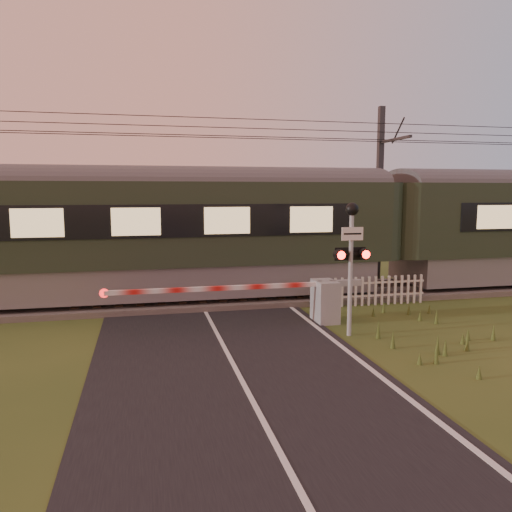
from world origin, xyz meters
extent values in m
plane|color=#33491C|center=(0.00, 0.00, 0.00)|extent=(160.00, 160.00, 0.00)
cube|color=black|center=(0.00, 0.00, 0.01)|extent=(6.00, 140.00, 0.02)
cube|color=#47423D|center=(0.00, 6.50, 0.06)|extent=(140.00, 3.40, 0.24)
cube|color=slate|center=(0.00, 5.78, 0.26)|extent=(140.00, 0.08, 0.14)
cube|color=slate|center=(0.00, 7.22, 0.26)|extent=(140.00, 0.08, 0.14)
cube|color=#2D2116|center=(0.00, 6.50, 0.19)|extent=(0.24, 2.20, 0.06)
cylinder|color=black|center=(0.00, 6.20, 5.50)|extent=(120.00, 0.02, 0.02)
cylinder|color=black|center=(0.00, 6.80, 5.50)|extent=(120.00, 0.02, 0.02)
cylinder|color=black|center=(0.00, 6.50, 6.10)|extent=(120.00, 0.02, 0.02)
cylinder|color=black|center=(0.00, 6.50, 5.80)|extent=(120.00, 0.02, 0.02)
cube|color=slate|center=(-4.72, 6.50, 0.85)|extent=(21.16, 2.80, 1.05)
cube|color=#253423|center=(-4.72, 6.50, 2.69)|extent=(22.04, 3.04, 2.62)
cylinder|color=#4C4C4F|center=(-4.72, 6.50, 4.00)|extent=(22.04, 1.07, 1.07)
cube|color=#FFD893|center=(-4.72, 4.93, 2.82)|extent=(18.95, 0.04, 0.82)
cube|color=gray|center=(3.21, 3.00, 0.59)|extent=(0.59, 0.92, 1.19)
cylinder|color=gray|center=(3.05, 3.00, 0.59)|extent=(0.13, 0.13, 1.19)
cube|color=gray|center=(3.80, 3.00, 1.10)|extent=(0.97, 0.17, 0.17)
cube|color=red|center=(0.11, 3.00, 1.10)|extent=(5.89, 0.12, 0.12)
cylinder|color=red|center=(-2.84, 3.00, 1.10)|extent=(0.24, 0.04, 0.24)
cylinder|color=gray|center=(3.32, 1.54, 1.56)|extent=(0.11, 0.11, 3.12)
cube|color=white|center=(3.32, 1.48, 2.65)|extent=(0.57, 0.03, 0.33)
sphere|color=black|center=(3.32, 1.54, 3.26)|extent=(0.33, 0.33, 0.33)
cube|color=black|center=(3.32, 1.54, 2.13)|extent=(0.78, 0.06, 0.06)
cylinder|color=#FF140C|center=(2.99, 1.36, 2.13)|extent=(0.21, 0.02, 0.21)
cylinder|color=#FF140C|center=(3.66, 1.36, 2.13)|extent=(0.21, 0.02, 0.21)
cube|color=black|center=(3.32, 1.59, 2.13)|extent=(0.83, 0.02, 0.33)
cube|color=silver|center=(5.33, 4.63, 0.32)|extent=(3.98, 0.04, 0.06)
cube|color=silver|center=(5.33, 4.63, 0.75)|extent=(3.98, 0.04, 0.06)
cube|color=#2D2D30|center=(7.68, 8.80, 3.55)|extent=(0.22, 0.22, 7.10)
cube|color=#2D2D30|center=(7.68, 7.65, 5.68)|extent=(0.10, 2.40, 0.10)
camera|label=1|loc=(-1.80, -10.16, 3.70)|focal=35.00mm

